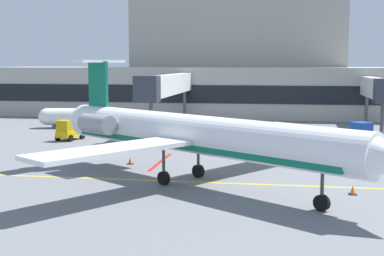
% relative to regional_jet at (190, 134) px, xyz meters
% --- Properties ---
extents(ground, '(120.00, 120.00, 0.11)m').
position_rel_regional_jet_xyz_m(ground, '(-1.32, 0.73, -3.34)').
color(ground, slate).
extents(terminal_building, '(67.97, 15.49, 19.09)m').
position_rel_regional_jet_xyz_m(terminal_building, '(-3.70, 48.94, 3.71)').
color(terminal_building, '#ADA89E').
rests_on(terminal_building, ground).
extents(jet_bridge_west, '(2.40, 15.98, 6.31)m').
position_rel_regional_jet_xyz_m(jet_bridge_west, '(16.93, 32.05, 1.62)').
color(jet_bridge_west, silver).
rests_on(jet_bridge_west, ground).
extents(jet_bridge_east, '(2.40, 23.78, 6.69)m').
position_rel_regional_jet_xyz_m(jet_bridge_east, '(-7.44, 28.08, 2.02)').
color(jet_bridge_east, silver).
rests_on(jet_bridge_east, ground).
extents(regional_jet, '(26.10, 20.83, 8.20)m').
position_rel_regional_jet_xyz_m(regional_jet, '(0.00, 0.00, 0.00)').
color(regional_jet, white).
rests_on(regional_jet, ground).
extents(baggage_tug, '(3.49, 3.05, 1.78)m').
position_rel_regional_jet_xyz_m(baggage_tug, '(7.36, 14.43, -2.47)').
color(baggage_tug, '#19389E').
rests_on(baggage_tug, ground).
extents(pushback_tractor, '(3.62, 4.30, 2.22)m').
position_rel_regional_jet_xyz_m(pushback_tractor, '(13.30, 20.18, -2.28)').
color(pushback_tractor, '#1E4CB2').
rests_on(pushback_tractor, ground).
extents(belt_loader, '(2.43, 3.25, 2.13)m').
position_rel_regional_jet_xyz_m(belt_loader, '(-15.82, 17.84, -2.34)').
color(belt_loader, '#E5B20C').
rests_on(belt_loader, ground).
extents(fuel_tank, '(7.75, 2.91, 2.44)m').
position_rel_regional_jet_xyz_m(fuel_tank, '(-19.75, 28.11, -1.92)').
color(fuel_tank, white).
rests_on(fuel_tank, ground).
extents(safety_cone_alpha, '(0.47, 0.47, 0.55)m').
position_rel_regional_jet_xyz_m(safety_cone_alpha, '(-5.81, 5.90, -3.04)').
color(safety_cone_alpha, orange).
rests_on(safety_cone_alpha, ground).
extents(safety_cone_bravo, '(0.47, 0.47, 0.55)m').
position_rel_regional_jet_xyz_m(safety_cone_bravo, '(11.43, 6.54, -3.04)').
color(safety_cone_bravo, orange).
rests_on(safety_cone_bravo, ground).
extents(safety_cone_charlie, '(0.47, 0.47, 0.55)m').
position_rel_regional_jet_xyz_m(safety_cone_charlie, '(10.34, -1.63, -3.04)').
color(safety_cone_charlie, orange).
rests_on(safety_cone_charlie, ground).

